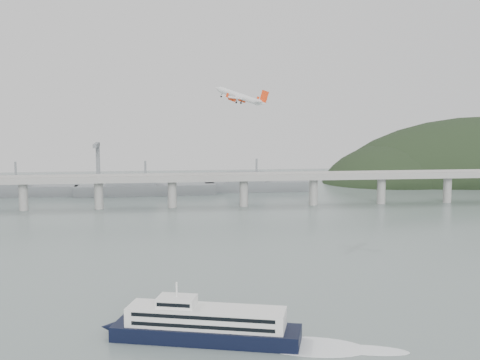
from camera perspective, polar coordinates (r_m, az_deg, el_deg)
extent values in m
plane|color=slate|center=(255.18, 1.49, -9.52)|extent=(900.00, 900.00, 0.00)
cube|color=#969693|center=(446.73, -2.21, 0.15)|extent=(800.00, 22.00, 2.20)
cube|color=#969693|center=(436.10, -2.10, 0.25)|extent=(800.00, 0.60, 1.80)
cube|color=#969693|center=(456.91, -2.32, 0.55)|extent=(800.00, 0.60, 1.80)
cylinder|color=#969693|center=(456.52, -18.70, -1.39)|extent=(6.00, 6.00, 21.00)
cylinder|color=#969693|center=(448.85, -12.44, -1.33)|extent=(6.00, 6.00, 21.00)
cylinder|color=#969693|center=(446.68, -6.04, -1.24)|extent=(6.00, 6.00, 21.00)
cylinder|color=#969693|center=(450.10, 0.33, -1.14)|extent=(6.00, 6.00, 21.00)
cylinder|color=#969693|center=(458.96, 6.54, -1.03)|extent=(6.00, 6.00, 21.00)
cylinder|color=#969693|center=(472.98, 12.44, -0.92)|extent=(6.00, 6.00, 21.00)
cylinder|color=#969693|center=(491.70, 17.95, -0.80)|extent=(6.00, 6.00, 21.00)
ellipsoid|color=black|center=(606.25, 13.57, -1.33)|extent=(140.00, 110.00, 96.00)
cube|color=slate|center=(529.26, -19.25, -0.93)|extent=(95.67, 20.15, 8.00)
cube|color=slate|center=(530.44, -20.29, -0.09)|extent=(33.90, 15.02, 8.00)
cylinder|color=slate|center=(527.46, -19.32, 0.79)|extent=(1.60, 1.60, 14.00)
cube|color=slate|center=(512.00, -8.38, -0.87)|extent=(110.55, 21.43, 8.00)
cube|color=slate|center=(511.43, -9.63, 0.00)|extent=(39.01, 16.73, 8.00)
cylinder|color=slate|center=(510.13, -8.41, 0.91)|extent=(1.60, 1.60, 14.00)
cube|color=slate|center=(527.16, 1.47, -0.58)|extent=(85.00, 13.60, 8.00)
cube|color=slate|center=(525.04, 0.56, 0.27)|extent=(29.75, 11.90, 8.00)
cylinder|color=slate|center=(525.34, 1.48, 1.15)|extent=(1.60, 1.60, 14.00)
cube|color=slate|center=(547.47, -12.50, 1.22)|extent=(3.00, 3.00, 40.00)
cube|color=slate|center=(536.13, -12.66, 3.03)|extent=(3.00, 28.00, 3.00)
cube|color=black|center=(200.85, -3.02, -13.43)|extent=(58.83, 29.38, 4.58)
cone|color=black|center=(209.44, -11.51, -12.70)|extent=(6.79, 6.01, 4.58)
cube|color=white|center=(199.13, -3.03, -12.04)|extent=(49.39, 24.59, 5.73)
cube|color=black|center=(193.31, -3.41, -12.16)|extent=(41.81, 12.48, 1.15)
cube|color=black|center=(194.22, -3.41, -12.93)|extent=(41.81, 12.48, 1.15)
cube|color=black|center=(204.02, -2.67, -11.13)|extent=(41.81, 12.48, 1.15)
cube|color=black|center=(204.88, -2.66, -11.86)|extent=(41.81, 12.48, 1.15)
cube|color=white|center=(199.89, -5.64, -10.67)|extent=(13.26, 10.93, 2.98)
cube|color=black|center=(196.16, -5.96, -11.02)|extent=(9.93, 3.05, 1.15)
cylinder|color=white|center=(198.82, -5.66, -9.67)|extent=(0.71, 0.71, 4.58)
ellipsoid|color=white|center=(197.54, 6.41, -14.51)|extent=(36.31, 25.15, 0.23)
ellipsoid|color=white|center=(197.43, 11.22, -14.61)|extent=(26.07, 14.91, 0.23)
cylinder|color=silver|center=(338.67, -0.09, 7.49)|extent=(20.41, 19.19, 10.18)
cone|color=silver|center=(346.36, -2.01, 8.14)|extent=(5.37, 5.26, 4.13)
cone|color=silver|center=(331.15, 1.99, 6.85)|extent=(6.05, 5.69, 4.38)
cube|color=silver|center=(338.29, -0.01, 7.30)|extent=(22.32, 26.32, 3.08)
cube|color=silver|center=(331.53, 1.90, 7.00)|extent=(8.85, 10.09, 1.56)
cube|color=#FB3B11|center=(330.81, 2.16, 7.44)|extent=(4.61, 3.51, 6.69)
cylinder|color=#FB3B11|center=(343.26, 0.19, 7.12)|extent=(4.46, 4.32, 3.05)
cylinder|color=black|center=(344.24, -0.06, 7.21)|extent=(1.99, 2.02, 2.06)
cube|color=silver|center=(343.17, 0.23, 7.26)|extent=(2.05, 1.69, 1.67)
cylinder|color=#FB3B11|center=(335.00, -0.70, 7.21)|extent=(4.46, 4.32, 3.05)
cylinder|color=black|center=(335.99, -0.95, 7.30)|extent=(1.99, 2.02, 2.06)
cube|color=silver|center=(334.90, -0.66, 7.36)|extent=(2.05, 1.69, 1.67)
cylinder|color=black|center=(340.42, 0.13, 7.02)|extent=(0.97, 0.75, 2.15)
cylinder|color=black|center=(340.52, 0.08, 6.86)|extent=(1.19, 1.01, 1.23)
cylinder|color=black|center=(336.50, -0.29, 7.06)|extent=(0.97, 0.75, 2.15)
cylinder|color=black|center=(336.61, -0.33, 6.90)|extent=(1.19, 1.01, 1.23)
cylinder|color=black|center=(344.65, -1.64, 7.58)|extent=(0.97, 0.75, 2.15)
cylinder|color=black|center=(344.75, -1.69, 7.42)|extent=(1.19, 1.01, 1.23)
cube|color=#FB3B11|center=(350.20, 1.60, 7.24)|extent=(1.70, 1.31, 2.46)
cube|color=#FB3B11|center=(324.50, -1.13, 7.55)|extent=(1.70, 1.31, 2.46)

